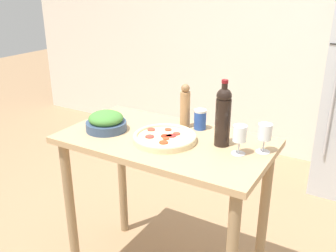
{
  "coord_description": "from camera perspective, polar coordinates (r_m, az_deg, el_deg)",
  "views": [
    {
      "loc": [
        0.95,
        -1.58,
        1.73
      ],
      "look_at": [
        0.0,
        0.03,
        1.0
      ],
      "focal_mm": 40.0,
      "sensor_mm": 36.0,
      "label": 1
    }
  ],
  "objects": [
    {
      "name": "wall_back",
      "position": [
        3.87,
        16.58,
        14.16
      ],
      "size": [
        6.4,
        0.09,
        2.6
      ],
      "color": "silver",
      "rests_on": "ground_plane"
    },
    {
      "name": "prep_counter",
      "position": [
        2.07,
        -0.44,
        -6.12
      ],
      "size": [
        1.13,
        0.62,
        0.94
      ],
      "color": "tan",
      "rests_on": "ground_plane"
    },
    {
      "name": "wine_bottle",
      "position": [
        1.89,
        8.39,
        1.6
      ],
      "size": [
        0.08,
        0.08,
        0.34
      ],
      "color": "black",
      "rests_on": "prep_counter"
    },
    {
      "name": "wine_glass_near",
      "position": [
        1.82,
        10.86,
        -1.37
      ],
      "size": [
        0.07,
        0.07,
        0.15
      ],
      "color": "silver",
      "rests_on": "prep_counter"
    },
    {
      "name": "wine_glass_far",
      "position": [
        1.86,
        14.52,
        -1.13
      ],
      "size": [
        0.07,
        0.07,
        0.15
      ],
      "color": "silver",
      "rests_on": "prep_counter"
    },
    {
      "name": "pepper_mill",
      "position": [
        2.12,
        2.62,
        2.95
      ],
      "size": [
        0.06,
        0.06,
        0.26
      ],
      "color": "#AD7F51",
      "rests_on": "prep_counter"
    },
    {
      "name": "salad_bowl",
      "position": [
        2.12,
        -9.41,
        0.63
      ],
      "size": [
        0.23,
        0.23,
        0.11
      ],
      "color": "#384C6B",
      "rests_on": "prep_counter"
    },
    {
      "name": "homemade_pizza",
      "position": [
        1.96,
        -0.49,
        -1.75
      ],
      "size": [
        0.34,
        0.34,
        0.04
      ],
      "color": "beige",
      "rests_on": "prep_counter"
    },
    {
      "name": "salt_canister",
      "position": [
        2.12,
        4.91,
        1.02
      ],
      "size": [
        0.07,
        0.07,
        0.11
      ],
      "color": "#284CA3",
      "rests_on": "prep_counter"
    }
  ]
}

